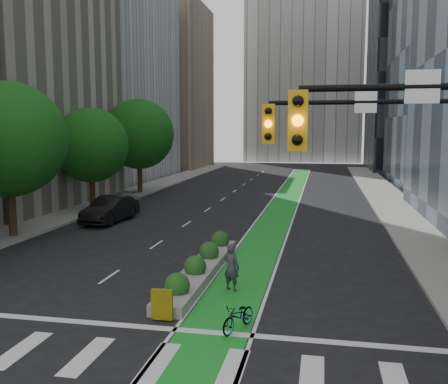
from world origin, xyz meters
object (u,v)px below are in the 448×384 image
at_px(median_planter, 201,266).
at_px(parked_car_left_far, 113,206).
at_px(cyclist, 231,267).
at_px(parked_car_left_mid, 110,209).
at_px(bicycle, 239,316).

xyz_separation_m(median_planter, parked_car_left_far, (-9.51, 12.64, 0.41)).
xyz_separation_m(median_planter, cyclist, (1.62, -1.77, 0.54)).
distance_m(median_planter, parked_car_left_far, 15.82).
bearing_deg(parked_car_left_far, parked_car_left_mid, -65.19).
xyz_separation_m(cyclist, parked_car_left_mid, (-10.47, 12.41, -0.06)).
height_order(bicycle, parked_car_left_far, parked_car_left_far).
bearing_deg(cyclist, parked_car_left_far, -31.08).
relative_size(median_planter, parked_car_left_far, 1.90).
relative_size(cyclist, parked_car_left_mid, 0.35).
bearing_deg(median_planter, cyclist, -47.57).
relative_size(median_planter, cyclist, 5.64).
bearing_deg(cyclist, bicycle, 125.01).
relative_size(bicycle, parked_car_left_far, 0.31).
xyz_separation_m(bicycle, parked_car_left_far, (-12.04, 18.10, 0.34)).
bearing_deg(median_planter, parked_car_left_mid, 129.77).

